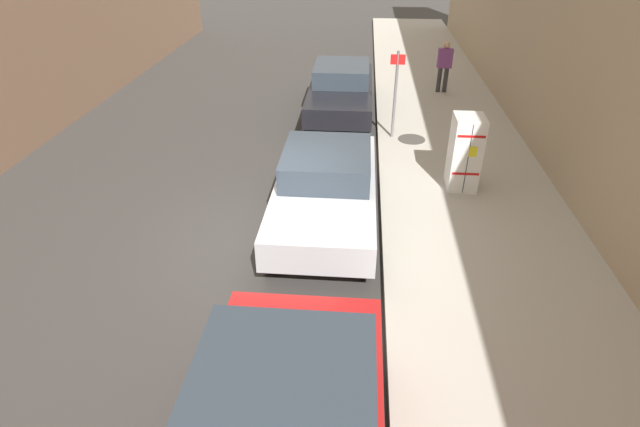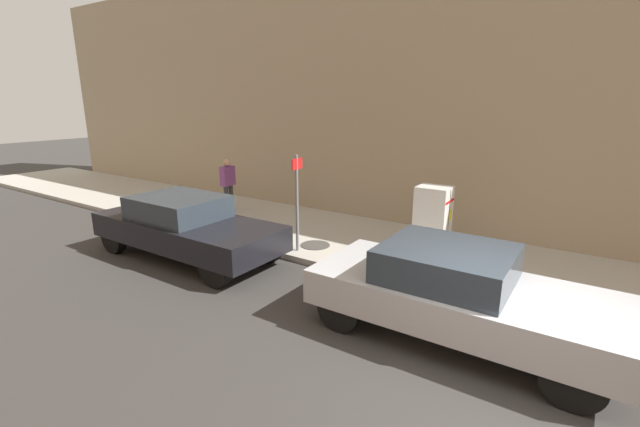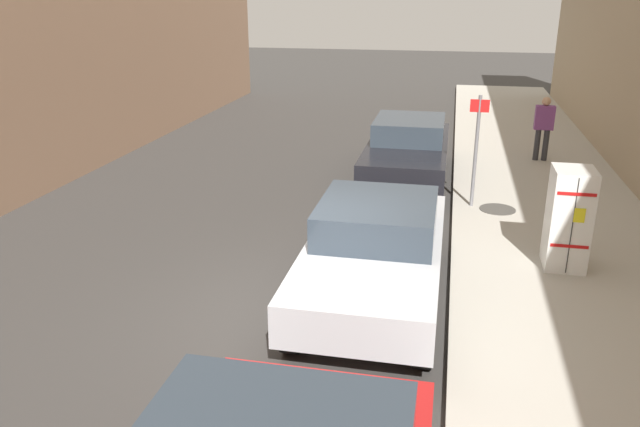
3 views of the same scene
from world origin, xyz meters
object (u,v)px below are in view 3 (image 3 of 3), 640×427
(pedestrian_walking_far, at_px, (544,124))
(parked_sedan_dark, at_px, (408,148))
(discarded_refrigerator, at_px, (568,219))
(street_sign_post, at_px, (476,145))
(parked_sedan_silver, at_px, (375,250))

(pedestrian_walking_far, relative_size, parked_sedan_dark, 0.34)
(discarded_refrigerator, relative_size, street_sign_post, 0.71)
(parked_sedan_dark, height_order, parked_sedan_silver, same)
(discarded_refrigerator, bearing_deg, parked_sedan_dark, -59.51)
(pedestrian_walking_far, bearing_deg, street_sign_post, 149.88)
(street_sign_post, relative_size, parked_sedan_dark, 0.48)
(discarded_refrigerator, distance_m, parked_sedan_dark, 5.54)
(discarded_refrigerator, xyz_separation_m, parked_sedan_dark, (2.81, -4.77, -0.19))
(discarded_refrigerator, relative_size, parked_sedan_silver, 0.36)
(pedestrian_walking_far, bearing_deg, parked_sedan_silver, 151.89)
(parked_sedan_dark, xyz_separation_m, parked_sedan_silver, (-0.00, 6.14, -0.00))
(discarded_refrigerator, bearing_deg, street_sign_post, -63.18)
(pedestrian_walking_far, xyz_separation_m, parked_sedan_dark, (3.22, 1.91, -0.31))
(street_sign_post, bearing_deg, pedestrian_walking_far, -113.81)
(discarded_refrigerator, xyz_separation_m, street_sign_post, (1.35, -2.68, 0.46))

